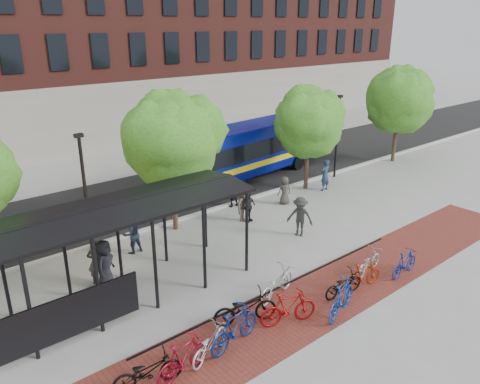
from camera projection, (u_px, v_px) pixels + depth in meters
ground at (270, 234)px, 21.58m from camera, size 160.00×160.00×0.00m
asphalt_street at (176, 189)px, 27.35m from camera, size 160.00×8.00×0.01m
curb at (217, 208)px, 24.44m from camera, size 160.00×0.25×0.12m
brick_strip at (325, 295)px, 16.77m from camera, size 24.00×3.00×0.01m
bike_rack_rail at (281, 297)px, 16.63m from camera, size 12.00×0.05×0.95m
building_brick at (157, 13)px, 42.94m from camera, size 55.00×14.00×20.00m
bus_shelter at (101, 224)px, 15.31m from camera, size 10.60×3.07×3.60m
tree_b at (172, 136)px, 20.72m from camera, size 5.15×4.20×6.47m
tree_c at (309, 120)px, 26.28m from camera, size 4.66×3.80×5.92m
tree_d at (400, 97)px, 31.56m from camera, size 5.39×4.40×6.55m
lamp_post_left at (85, 191)px, 19.02m from camera, size 0.35×0.20×5.12m
lamp_post_right at (337, 134)px, 28.66m from camera, size 0.35×0.20×5.12m
bus at (242, 149)px, 28.68m from camera, size 12.40×3.90×3.29m
bike_0 at (148, 371)px, 12.39m from camera, size 2.03×1.11×1.01m
bike_1 at (183, 358)px, 12.77m from camera, size 2.00×0.86×1.16m
bike_2 at (209, 343)px, 13.54m from camera, size 1.89×1.24×0.94m
bike_3 at (235, 328)px, 13.94m from camera, size 2.17×0.96×1.26m
bike_4 at (245, 308)px, 15.02m from camera, size 2.26×1.47×1.12m
bike_5 at (288, 308)px, 14.99m from camera, size 2.03×1.18×1.18m
bike_6 at (276, 284)px, 16.48m from camera, size 2.15×1.18×1.07m
bike_7 at (342, 298)px, 15.47m from camera, size 2.12×1.13×1.22m
bike_8 at (343, 284)px, 16.61m from camera, size 1.77×0.78×0.90m
bike_9 at (363, 275)px, 17.08m from camera, size 1.76×0.79×1.02m
bike_10 at (369, 262)px, 18.11m from camera, size 1.85×0.92×0.93m
bike_11 at (405, 263)px, 17.93m from camera, size 1.74×0.57×1.03m
pedestrian_0 at (105, 264)px, 16.99m from camera, size 1.08×1.05×1.87m
pedestrian_1 at (96, 262)px, 17.27m from camera, size 0.76×0.67×1.74m
pedestrian_2 at (132, 234)px, 19.59m from camera, size 0.85×0.67×1.72m
pedestrian_3 at (243, 204)px, 22.74m from camera, size 1.30×1.06×1.75m
pedestrian_4 at (248, 207)px, 22.71m from camera, size 0.93×0.44×1.54m
pedestrian_5 at (234, 192)px, 24.63m from camera, size 1.48×0.68×1.54m
pedestrian_6 at (285, 190)px, 24.93m from camera, size 0.85×0.66×1.53m
pedestrian_7 at (325, 175)px, 26.94m from camera, size 0.70×0.49×1.83m
pedestrian_9 at (300, 217)px, 21.14m from camera, size 1.18×1.39×1.87m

